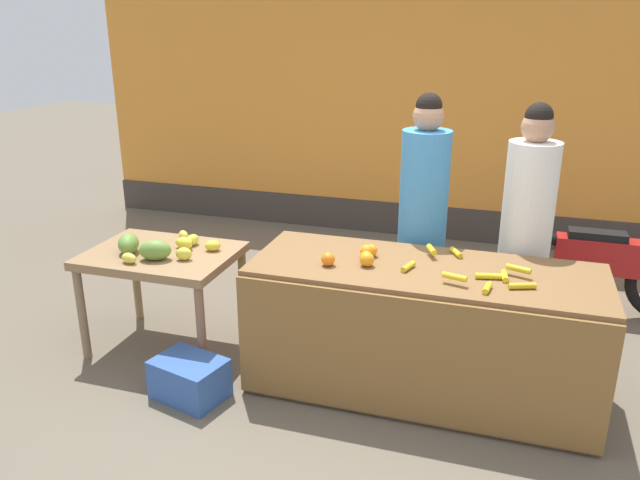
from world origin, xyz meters
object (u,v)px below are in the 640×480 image
at_px(vendor_woman_blue_shirt, 422,223).
at_px(parked_motorcycle, 606,268).
at_px(vendor_woman_white_shirt, 525,235).
at_px(produce_crate, 190,379).
at_px(produce_sack, 294,294).

height_order(vendor_woman_blue_shirt, parked_motorcycle, vendor_woman_blue_shirt).
bearing_deg(vendor_woman_white_shirt, vendor_woman_blue_shirt, 179.33).
bearing_deg(produce_crate, vendor_woman_white_shirt, 31.31).
bearing_deg(parked_motorcycle, vendor_woman_white_shirt, -126.50).
bearing_deg(produce_crate, vendor_woman_blue_shirt, 43.67).
distance_m(vendor_woman_blue_shirt, produce_crate, 1.91).
height_order(vendor_woman_blue_shirt, vendor_woman_white_shirt, vendor_woman_blue_shirt).
bearing_deg(parked_motorcycle, produce_sack, -158.57).
bearing_deg(produce_crate, parked_motorcycle, 38.55).
relative_size(vendor_woman_blue_shirt, vendor_woman_white_shirt, 1.02).
distance_m(vendor_woman_white_shirt, produce_sack, 1.79).
bearing_deg(vendor_woman_blue_shirt, parked_motorcycle, 33.10).
bearing_deg(produce_sack, vendor_woman_blue_shirt, 1.57).
relative_size(vendor_woman_white_shirt, produce_sack, 3.54).
relative_size(vendor_woman_white_shirt, produce_crate, 4.09).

